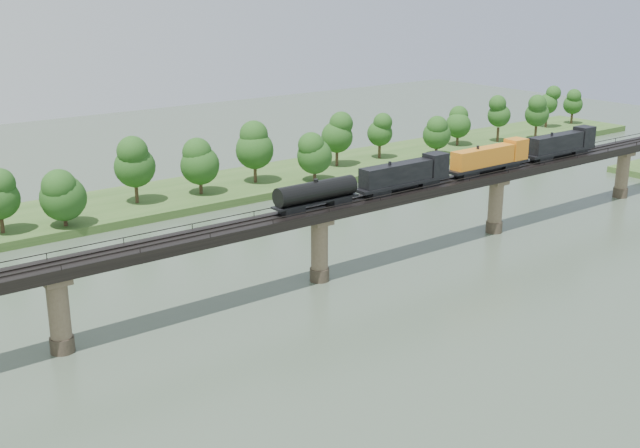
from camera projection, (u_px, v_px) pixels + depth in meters
ground at (467, 349)px, 99.51m from camera, size 400.00×400.00×0.00m
far_bank at (155, 200)px, 163.62m from camera, size 300.00×24.00×1.60m
bridge at (319, 247)px, 120.62m from camera, size 236.00×30.00×11.50m
bridge_superstructure at (319, 206)px, 118.76m from camera, size 220.00×4.90×0.75m
far_treeline at (124, 171)px, 153.09m from camera, size 289.06×17.54×13.60m
freight_train at (462, 164)px, 136.02m from camera, size 74.93×2.92×5.16m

